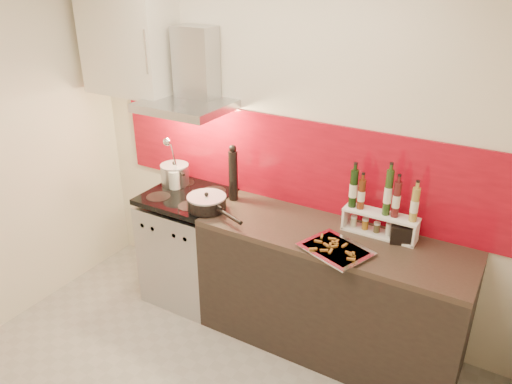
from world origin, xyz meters
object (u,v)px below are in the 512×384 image
Objects in this scene: stock_pot at (175,174)px; saute_pan at (207,203)px; range_stove at (190,247)px; counter at (330,292)px; baking_tray at (335,249)px; pepper_mill at (233,174)px.

saute_pan is (0.47, -0.23, -0.03)m from stock_pot.
range_stove reaches higher than counter.
saute_pan is at bearing -171.98° from counter.
baking_tray is (1.47, -0.29, -0.08)m from stock_pot.
pepper_mill is 0.89× the size of baking_tray.
stock_pot is at bearing 153.99° from saute_pan.
stock_pot reaches higher than baking_tray.
saute_pan reaches higher than counter.
stock_pot is 0.46× the size of baking_tray.
baking_tray is (1.29, -0.18, 0.47)m from range_stove.
range_stove is 1.89× the size of baking_tray.
range_stove is at bearing -179.77° from counter.
pepper_mill is (0.54, 0.01, 0.12)m from stock_pot.
counter is 8.13× the size of stock_pot.
range_stove is 0.76m from pepper_mill.
pepper_mill is at bearing 1.47° from stock_pot.
saute_pan reaches higher than baking_tray.
counter is at bearing 0.23° from range_stove.
saute_pan is 1.21× the size of pepper_mill.
counter is at bearing -4.25° from stock_pot.
range_stove is 0.59m from stock_pot.
counter is 0.51m from baking_tray.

